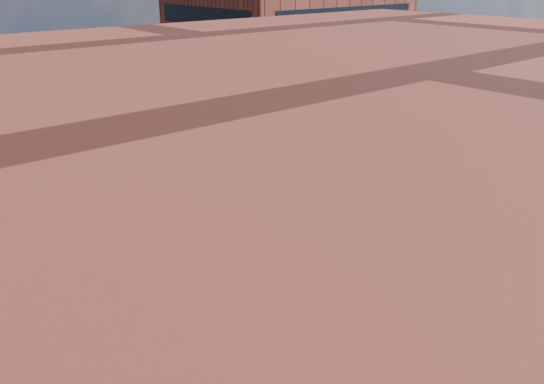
{
  "coord_description": "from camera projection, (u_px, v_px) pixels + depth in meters",
  "views": [
    {
      "loc": [
        -14.78,
        -17.44,
        13.14
      ],
      "look_at": [
        0.73,
        1.14,
        3.02
      ],
      "focal_mm": 35.0,
      "sensor_mm": 36.0,
      "label": 1
    }
  ],
  "objects": [
    {
      "name": "ground",
      "position": [
        275.0,
        259.0,
        26.16
      ],
      "size": [
        120.0,
        120.0,
        0.0
      ],
      "primitive_type": "plane",
      "color": "black",
      "rests_on": "ground"
    },
    {
      "name": "sidewalk_ne",
      "position": [
        300.0,
        111.0,
        53.42
      ],
      "size": [
        18.0,
        18.0,
        0.12
      ],
      "primitive_type": "cube",
      "color": "slate",
      "rests_on": "ground"
    },
    {
      "name": "crosswalks",
      "position": [
        275.0,
        259.0,
        26.15
      ],
      "size": [
        22.4,
        22.4,
        0.02
      ],
      "primitive_type": null,
      "color": "silver",
      "rests_on": "ground"
    },
    {
      "name": "building_ne",
      "position": [
        289.0,
        37.0,
        53.43
      ],
      "size": [
        20.06,
        16.06,
        14.0
      ],
      "color": "maroon",
      "rests_on": "ground"
    },
    {
      "name": "overhead_network",
      "position": [
        269.0,
        176.0,
        24.75
      ],
      "size": [
        24.24,
        24.24,
        8.0
      ],
      "color": "#2D2D30",
      "rests_on": "ground"
    },
    {
      "name": "tree_a",
      "position": [
        205.0,
        103.0,
        36.89
      ],
      "size": [
        2.0,
        2.0,
        6.0
      ],
      "color": "#382B21",
      "rests_on": "ground"
    },
    {
      "name": "tree_b",
      "position": [
        271.0,
        92.0,
        40.44
      ],
      "size": [
        2.0,
        2.0,
        6.0
      ],
      "color": "#382B21",
      "rests_on": "ground"
    },
    {
      "name": "tree_c",
      "position": [
        327.0,
        82.0,
        43.98
      ],
      "size": [
        2.0,
        2.0,
        6.0
      ],
      "color": "#382B21",
      "rests_on": "ground"
    },
    {
      "name": "utility_truck",
      "position": [
        220.0,
        251.0,
        22.71
      ],
      "size": [
        7.36,
        4.61,
        6.22
      ],
      "rotation": [
        0.0,
        0.0,
        0.36
      ],
      "color": "black",
      "rests_on": "ground"
    },
    {
      "name": "city_bus",
      "position": [
        342.0,
        162.0,
        34.27
      ],
      "size": [
        13.03,
        3.68,
        3.2
      ],
      "rotation": [
        0.0,
        0.0,
        0.09
      ],
      "color": "gold",
      "rests_on": "ground"
    },
    {
      "name": "traffic_cone",
      "position": [
        186.0,
        321.0,
        20.94
      ],
      "size": [
        0.36,
        0.36,
        0.67
      ],
      "primitive_type": "cone",
      "color": "red",
      "rests_on": "ground"
    },
    {
      "name": "worker_ground",
      "position": [
        224.0,
        275.0,
        23.05
      ],
      "size": [
        0.77,
        1.17,
        1.85
      ],
      "primitive_type": "imported",
      "rotation": [
        0.0,
        0.0,
        1.25
      ],
      "color": "#FF6310",
      "rests_on": "ground"
    },
    {
      "name": "flagger",
      "position": [
        322.0,
        192.0,
        31.99
      ],
      "size": [
        1.07,
        1.2,
        1.61
      ],
      "primitive_type": "imported",
      "rotation": [
        0.0,
        0.0,
        -0.99
      ],
      "color": "orange",
      "rests_on": "ground"
    }
  ]
}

